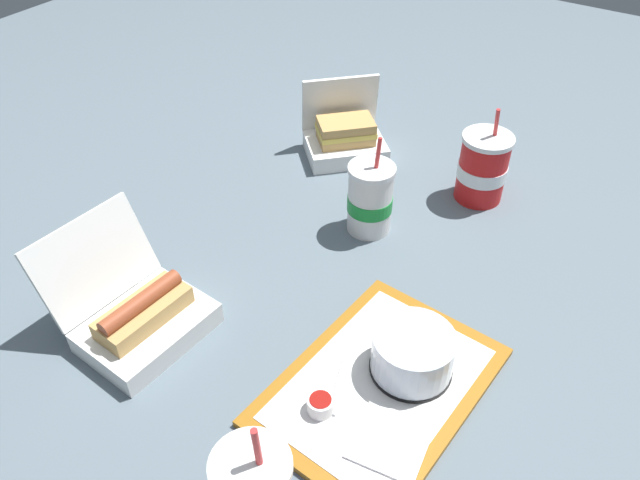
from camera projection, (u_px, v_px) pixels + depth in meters
ground_plane at (343, 259)px, 1.17m from camera, size 3.20×3.20×0.00m
food_tray at (380, 386)px, 0.94m from camera, size 0.39×0.29×0.01m
cake_container at (413, 354)px, 0.94m from camera, size 0.13×0.13×0.07m
ketchup_cup at (320, 404)px, 0.89m from camera, size 0.04×0.04×0.02m
napkin_stack at (390, 441)px, 0.86m from camera, size 0.11×0.11×0.00m
plastic_fork at (340, 384)px, 0.93m from camera, size 0.11×0.05×0.00m
clamshell_hotdog_back at (140, 315)px, 1.01m from camera, size 0.21×0.23×0.18m
clamshell_sandwich_left at (345, 138)px, 1.42m from camera, size 0.22×0.22×0.17m
soda_cup_left at (483, 168)px, 1.28m from camera, size 0.10×0.10×0.21m
soda_cup_corner at (370, 199)px, 1.20m from camera, size 0.09×0.09×0.20m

